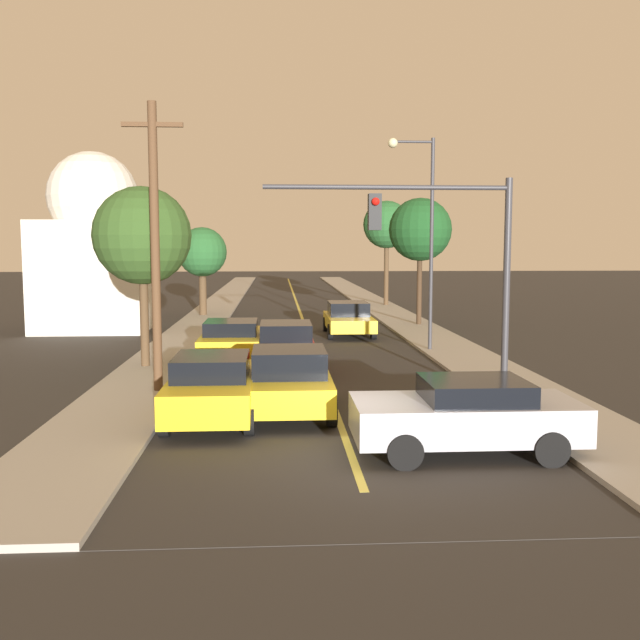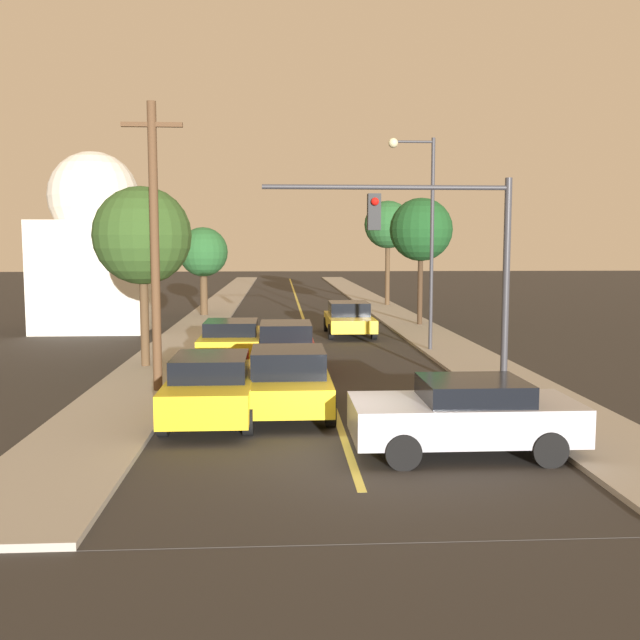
{
  "view_description": "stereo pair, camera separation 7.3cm",
  "coord_description": "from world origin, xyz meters",
  "px_view_note": "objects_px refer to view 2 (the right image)",
  "views": [
    {
      "loc": [
        -1.41,
        -13.2,
        4.02
      ],
      "look_at": [
        0.0,
        9.95,
        1.6
      ],
      "focal_mm": 40.0,
      "sensor_mm": 36.0,
      "label": 1
    },
    {
      "loc": [
        -1.34,
        -13.2,
        4.02
      ],
      "look_at": [
        0.0,
        9.95,
        1.6
      ],
      "focal_mm": 40.0,
      "sensor_mm": 36.0,
      "label": 2
    }
  ],
  "objects_px": {
    "car_near_lane_front": "(288,381)",
    "tree_right_near": "(388,225)",
    "car_outer_lane_second": "(232,343)",
    "tree_left_near": "(203,253)",
    "tree_left_far": "(142,236)",
    "traffic_signal_mast": "(444,245)",
    "domed_building_left": "(95,247)",
    "streetlamp_right": "(422,217)",
    "car_near_lane_second": "(286,346)",
    "car_outer_lane_front": "(212,386)",
    "tree_right_far": "(421,230)",
    "car_far_oncoming": "(349,318)",
    "car_crossing_right": "(465,414)",
    "utility_pole_left": "(155,242)"
  },
  "relations": [
    {
      "from": "car_near_lane_front",
      "to": "tree_right_near",
      "type": "xyz_separation_m",
      "value": [
        6.98,
        30.09,
        4.56
      ]
    },
    {
      "from": "car_outer_lane_second",
      "to": "tree_left_near",
      "type": "bearing_deg",
      "value": 98.88
    },
    {
      "from": "tree_left_far",
      "to": "tree_right_near",
      "type": "bearing_deg",
      "value": 63.87
    },
    {
      "from": "traffic_signal_mast",
      "to": "tree_left_near",
      "type": "relative_size",
      "value": 1.27
    },
    {
      "from": "domed_building_left",
      "to": "traffic_signal_mast",
      "type": "bearing_deg",
      "value": -52.58
    },
    {
      "from": "tree_left_far",
      "to": "streetlamp_right",
      "type": "bearing_deg",
      "value": 18.12
    },
    {
      "from": "car_near_lane_second",
      "to": "car_outer_lane_front",
      "type": "bearing_deg",
      "value": -105.73
    },
    {
      "from": "tree_left_far",
      "to": "tree_right_far",
      "type": "xyz_separation_m",
      "value": [
        11.4,
        11.76,
        0.47
      ]
    },
    {
      "from": "domed_building_left",
      "to": "car_near_lane_second",
      "type": "bearing_deg",
      "value": -53.47
    },
    {
      "from": "car_outer_lane_second",
      "to": "car_far_oncoming",
      "type": "distance_m",
      "value": 9.64
    },
    {
      "from": "car_near_lane_second",
      "to": "car_outer_lane_second",
      "type": "distance_m",
      "value": 1.96
    },
    {
      "from": "car_near_lane_front",
      "to": "traffic_signal_mast",
      "type": "height_order",
      "value": "traffic_signal_mast"
    },
    {
      "from": "car_near_lane_second",
      "to": "car_crossing_right",
      "type": "bearing_deg",
      "value": -70.02
    },
    {
      "from": "car_far_oncoming",
      "to": "tree_left_far",
      "type": "xyz_separation_m",
      "value": [
        -7.52,
        -8.52,
        3.56
      ]
    },
    {
      "from": "car_crossing_right",
      "to": "tree_right_near",
      "type": "relative_size",
      "value": 0.63
    },
    {
      "from": "utility_pole_left",
      "to": "tree_left_near",
      "type": "distance_m",
      "value": 21.37
    },
    {
      "from": "car_near_lane_second",
      "to": "car_outer_lane_second",
      "type": "bearing_deg",
      "value": 155.15
    },
    {
      "from": "tree_left_near",
      "to": "car_outer_lane_second",
      "type": "bearing_deg",
      "value": -81.12
    },
    {
      "from": "car_near_lane_front",
      "to": "car_far_oncoming",
      "type": "bearing_deg",
      "value": 78.92
    },
    {
      "from": "tree_left_near",
      "to": "car_outer_lane_front",
      "type": "bearing_deg",
      "value": -83.7
    },
    {
      "from": "utility_pole_left",
      "to": "domed_building_left",
      "type": "xyz_separation_m",
      "value": [
        -5.42,
        15.38,
        -0.16
      ]
    },
    {
      "from": "car_outer_lane_second",
      "to": "utility_pole_left",
      "type": "bearing_deg",
      "value": -112.64
    },
    {
      "from": "car_near_lane_front",
      "to": "tree_left_near",
      "type": "distance_m",
      "value": 24.41
    },
    {
      "from": "car_far_oncoming",
      "to": "streetlamp_right",
      "type": "relative_size",
      "value": 0.61
    },
    {
      "from": "car_outer_lane_front",
      "to": "domed_building_left",
      "type": "bearing_deg",
      "value": 111.29
    },
    {
      "from": "car_crossing_right",
      "to": "tree_right_far",
      "type": "bearing_deg",
      "value": -8.99
    },
    {
      "from": "utility_pole_left",
      "to": "tree_left_far",
      "type": "height_order",
      "value": "utility_pole_left"
    },
    {
      "from": "tree_left_near",
      "to": "tree_right_near",
      "type": "height_order",
      "value": "tree_right_near"
    },
    {
      "from": "streetlamp_right",
      "to": "tree_left_near",
      "type": "bearing_deg",
      "value": 124.21
    },
    {
      "from": "car_crossing_right",
      "to": "tree_left_far",
      "type": "distance_m",
      "value": 13.26
    },
    {
      "from": "car_far_oncoming",
      "to": "tree_left_near",
      "type": "xyz_separation_m",
      "value": [
        -7.41,
        8.79,
        2.87
      ]
    },
    {
      "from": "car_far_oncoming",
      "to": "tree_right_near",
      "type": "distance_m",
      "value": 16.24
    },
    {
      "from": "car_outer_lane_front",
      "to": "domed_building_left",
      "type": "height_order",
      "value": "domed_building_left"
    },
    {
      "from": "car_far_oncoming",
      "to": "tree_right_near",
      "type": "xyz_separation_m",
      "value": [
        4.04,
        15.05,
        4.6
      ]
    },
    {
      "from": "car_near_lane_second",
      "to": "tree_left_near",
      "type": "distance_m",
      "value": 18.78
    },
    {
      "from": "car_near_lane_front",
      "to": "car_outer_lane_front",
      "type": "xyz_separation_m",
      "value": [
        -1.78,
        -0.49,
        -0.02
      ]
    },
    {
      "from": "car_near_lane_second",
      "to": "utility_pole_left",
      "type": "distance_m",
      "value": 5.85
    },
    {
      "from": "tree_right_far",
      "to": "tree_left_near",
      "type": "bearing_deg",
      "value": 153.8
    },
    {
      "from": "tree_left_near",
      "to": "traffic_signal_mast",
      "type": "bearing_deg",
      "value": -69.74
    },
    {
      "from": "traffic_signal_mast",
      "to": "tree_right_near",
      "type": "distance_m",
      "value": 29.25
    },
    {
      "from": "car_near_lane_second",
      "to": "domed_building_left",
      "type": "relative_size",
      "value": 0.55
    },
    {
      "from": "tree_right_near",
      "to": "utility_pole_left",
      "type": "bearing_deg",
      "value": -110.81
    },
    {
      "from": "car_near_lane_front",
      "to": "utility_pole_left",
      "type": "bearing_deg",
      "value": 144.64
    },
    {
      "from": "car_outer_lane_second",
      "to": "streetlamp_right",
      "type": "distance_m",
      "value": 8.68
    },
    {
      "from": "car_near_lane_front",
      "to": "car_crossing_right",
      "type": "height_order",
      "value": "car_near_lane_front"
    },
    {
      "from": "car_near_lane_second",
      "to": "tree_right_far",
      "type": "bearing_deg",
      "value": 61.34
    },
    {
      "from": "car_near_lane_second",
      "to": "domed_building_left",
      "type": "height_order",
      "value": "domed_building_left"
    },
    {
      "from": "utility_pole_left",
      "to": "tree_right_far",
      "type": "bearing_deg",
      "value": 56.83
    },
    {
      "from": "car_near_lane_second",
      "to": "car_crossing_right",
      "type": "distance_m",
      "value": 9.88
    },
    {
      "from": "car_crossing_right",
      "to": "car_outer_lane_front",
      "type": "bearing_deg",
      "value": 59.95
    }
  ]
}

